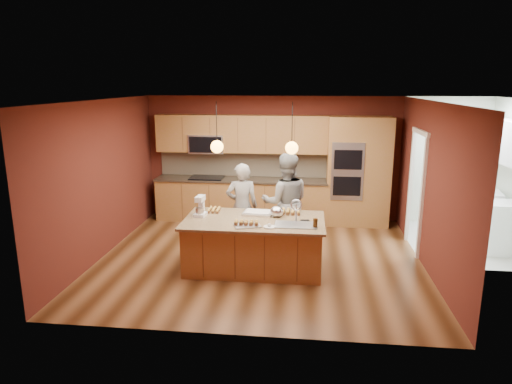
# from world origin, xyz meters

# --- Properties ---
(floor) EXTENTS (5.50, 5.50, 0.00)m
(floor) POSITION_xyz_m (0.00, 0.00, 0.00)
(floor) COLOR #40230F
(floor) RESTS_ON ground
(ceiling) EXTENTS (5.50, 5.50, 0.00)m
(ceiling) POSITION_xyz_m (0.00, 0.00, 2.70)
(ceiling) COLOR white
(ceiling) RESTS_ON ground
(wall_back) EXTENTS (5.50, 0.00, 5.50)m
(wall_back) POSITION_xyz_m (0.00, 2.50, 1.35)
(wall_back) COLOR #531E16
(wall_back) RESTS_ON ground
(wall_front) EXTENTS (5.50, 0.00, 5.50)m
(wall_front) POSITION_xyz_m (0.00, -2.50, 1.35)
(wall_front) COLOR #531E16
(wall_front) RESTS_ON ground
(wall_left) EXTENTS (0.00, 5.00, 5.00)m
(wall_left) POSITION_xyz_m (-2.75, 0.00, 1.35)
(wall_left) COLOR #531E16
(wall_left) RESTS_ON ground
(wall_right) EXTENTS (0.00, 5.00, 5.00)m
(wall_right) POSITION_xyz_m (2.75, 0.00, 1.35)
(wall_right) COLOR #531E16
(wall_right) RESTS_ON ground
(cabinet_run) EXTENTS (3.74, 0.64, 2.30)m
(cabinet_run) POSITION_xyz_m (-0.68, 2.25, 0.98)
(cabinet_run) COLOR olive
(cabinet_run) RESTS_ON floor
(oven_column) EXTENTS (1.30, 0.62, 2.30)m
(oven_column) POSITION_xyz_m (1.85, 2.19, 1.15)
(oven_column) COLOR olive
(oven_column) RESTS_ON floor
(doorway_trim) EXTENTS (0.08, 1.11, 2.20)m
(doorway_trim) POSITION_xyz_m (2.73, 0.80, 1.05)
(doorway_trim) COLOR white
(doorway_trim) RESTS_ON wall_right
(laundry_room) EXTENTS (2.60, 2.70, 2.70)m
(laundry_room) POSITION_xyz_m (4.35, 1.20, 1.95)
(laundry_room) COLOR beige
(laundry_room) RESTS_ON ground
(pendant_left) EXTENTS (0.20, 0.20, 0.80)m
(pendant_left) POSITION_xyz_m (-0.64, -0.42, 2.00)
(pendant_left) COLOR black
(pendant_left) RESTS_ON ceiling
(pendant_right) EXTENTS (0.20, 0.20, 0.80)m
(pendant_right) POSITION_xyz_m (0.53, -0.42, 2.00)
(pendant_right) COLOR black
(pendant_right) RESTS_ON ceiling
(island) EXTENTS (2.26, 1.27, 1.21)m
(island) POSITION_xyz_m (-0.04, -0.43, 0.43)
(island) COLOR olive
(island) RESTS_ON floor
(person_left) EXTENTS (0.64, 0.48, 1.59)m
(person_left) POSITION_xyz_m (-0.38, 0.46, 0.79)
(person_left) COLOR black
(person_left) RESTS_ON floor
(person_right) EXTENTS (0.95, 0.78, 1.78)m
(person_right) POSITION_xyz_m (0.41, 0.46, 0.89)
(person_right) COLOR slate
(person_right) RESTS_ON floor
(stand_mixer) EXTENTS (0.20, 0.26, 0.34)m
(stand_mixer) POSITION_xyz_m (-0.96, -0.32, 0.98)
(stand_mixer) COLOR white
(stand_mixer) RESTS_ON island
(sheet_cake) EXTENTS (0.51, 0.40, 0.05)m
(sheet_cake) POSITION_xyz_m (-0.03, -0.10, 0.85)
(sheet_cake) COLOR white
(sheet_cake) RESTS_ON island
(cooling_rack) EXTENTS (0.47, 0.40, 0.02)m
(cooling_rack) POSITION_xyz_m (-0.12, -0.78, 0.84)
(cooling_rack) COLOR #B0B3B7
(cooling_rack) RESTS_ON island
(mixing_bowl) EXTENTS (0.22, 0.22, 0.19)m
(mixing_bowl) POSITION_xyz_m (0.30, -0.23, 0.92)
(mixing_bowl) COLOR silver
(mixing_bowl) RESTS_ON island
(plate) EXTENTS (0.18, 0.18, 0.01)m
(plate) POSITION_xyz_m (0.23, -0.80, 0.84)
(plate) COLOR silver
(plate) RESTS_ON island
(tumbler) EXTENTS (0.07, 0.07, 0.14)m
(tumbler) POSITION_xyz_m (0.92, -0.72, 0.90)
(tumbler) COLOR #361F0A
(tumbler) RESTS_ON island
(phone) EXTENTS (0.15, 0.10, 0.01)m
(phone) POSITION_xyz_m (0.76, -0.40, 0.84)
(phone) COLOR black
(phone) RESTS_ON island
(cupcakes_left) EXTENTS (0.22, 0.29, 0.06)m
(cupcakes_left) POSITION_xyz_m (-0.79, -0.05, 0.86)
(cupcakes_left) COLOR gold
(cupcakes_left) RESTS_ON island
(cupcakes_rack) EXTENTS (0.39, 0.16, 0.07)m
(cupcakes_rack) POSITION_xyz_m (-0.13, -0.77, 0.88)
(cupcakes_rack) COLOR gold
(cupcakes_rack) RESTS_ON island
(cupcakes_right) EXTENTS (0.34, 0.25, 0.08)m
(cupcakes_right) POSITION_xyz_m (0.52, -0.03, 0.87)
(cupcakes_right) COLOR gold
(cupcakes_right) RESTS_ON island
(washer) EXTENTS (0.61, 0.62, 0.92)m
(washer) POSITION_xyz_m (4.19, 0.80, 0.46)
(washer) COLOR white
(washer) RESTS_ON floor
(dryer) EXTENTS (0.67, 0.69, 0.94)m
(dryer) POSITION_xyz_m (4.19, 1.54, 0.47)
(dryer) COLOR white
(dryer) RESTS_ON floor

